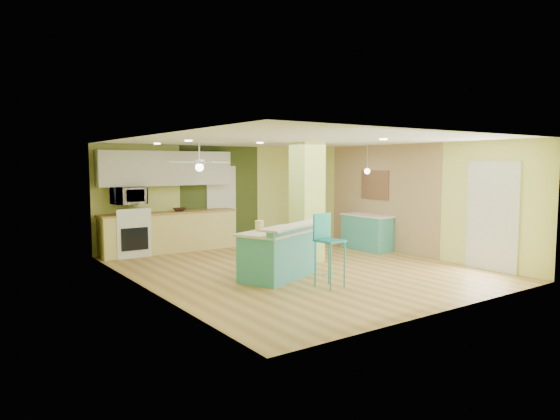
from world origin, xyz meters
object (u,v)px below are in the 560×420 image
object	(u,v)px
canister	(259,225)
peninsula	(279,253)
bar_stool	(327,238)
side_counter	(367,232)
fruit_bowl	(179,210)

from	to	relation	value
canister	peninsula	bearing A→B (deg)	-35.12
bar_stool	canister	distance (m)	1.33
side_counter	canister	distance (m)	3.91
side_counter	canister	world-z (taller)	canister
bar_stool	side_counter	xyz separation A→B (m)	(3.17, 2.25, -0.40)
side_counter	fruit_bowl	distance (m)	4.50
side_counter	fruit_bowl	size ratio (longest dim) A/B	4.10
peninsula	bar_stool	bearing A→B (deg)	-98.59
canister	fruit_bowl	bearing A→B (deg)	90.49
bar_stool	canister	world-z (taller)	bar_stool
canister	bar_stool	bearing A→B (deg)	-64.80
side_counter	fruit_bowl	xyz separation A→B (m)	(-3.76, 2.41, 0.56)
bar_stool	fruit_bowl	distance (m)	4.70
peninsula	fruit_bowl	world-z (taller)	fruit_bowl
fruit_bowl	canister	bearing A→B (deg)	-89.51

